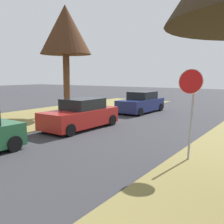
{
  "coord_description": "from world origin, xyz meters",
  "views": [
    {
      "loc": [
        6.73,
        3.76,
        2.78
      ],
      "look_at": [
        0.9,
        12.26,
        1.33
      ],
      "focal_mm": 41.53,
      "sensor_mm": 36.0,
      "label": 1
    }
  ],
  "objects_px": {
    "stop_sign_far": "(191,95)",
    "parked_sedan_navy": "(141,103)",
    "street_tree_left_mid_b": "(65,31)",
    "parked_sedan_red": "(81,115)"
  },
  "relations": [
    {
      "from": "stop_sign_far",
      "to": "parked_sedan_navy",
      "type": "height_order",
      "value": "stop_sign_far"
    },
    {
      "from": "stop_sign_far",
      "to": "parked_sedan_red",
      "type": "bearing_deg",
      "value": 162.81
    },
    {
      "from": "street_tree_left_mid_b",
      "to": "parked_sedan_navy",
      "type": "height_order",
      "value": "street_tree_left_mid_b"
    },
    {
      "from": "parked_sedan_navy",
      "to": "stop_sign_far",
      "type": "bearing_deg",
      "value": -54.02
    },
    {
      "from": "stop_sign_far",
      "to": "street_tree_left_mid_b",
      "type": "distance_m",
      "value": 12.12
    },
    {
      "from": "street_tree_left_mid_b",
      "to": "parked_sedan_red",
      "type": "height_order",
      "value": "street_tree_left_mid_b"
    },
    {
      "from": "stop_sign_far",
      "to": "parked_sedan_red",
      "type": "distance_m",
      "value": 6.86
    },
    {
      "from": "parked_sedan_navy",
      "to": "street_tree_left_mid_b",
      "type": "bearing_deg",
      "value": -132.71
    },
    {
      "from": "stop_sign_far",
      "to": "street_tree_left_mid_b",
      "type": "xyz_separation_m",
      "value": [
        -10.4,
        5.07,
        3.63
      ]
    },
    {
      "from": "street_tree_left_mid_b",
      "to": "parked_sedan_navy",
      "type": "xyz_separation_m",
      "value": [
        3.76,
        4.07,
        -5.09
      ]
    }
  ]
}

